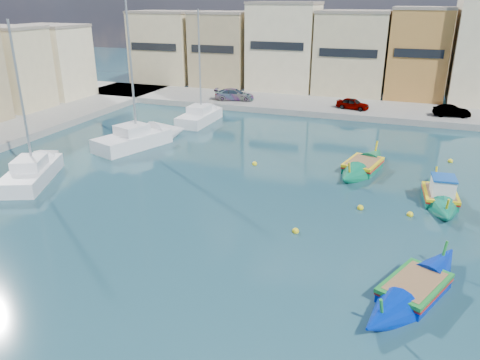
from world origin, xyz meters
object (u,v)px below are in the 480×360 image
at_px(luzzu_green, 363,167).
at_px(luzzu_blue_south, 414,290).
at_px(yacht_north, 207,114).
at_px(yacht_mid, 41,166).
at_px(luzzu_blue_cabin, 440,197).
at_px(yacht_midnorth, 151,136).

bearing_deg(luzzu_green, luzzu_blue_south, -75.63).
bearing_deg(yacht_north, luzzu_blue_south, -50.57).
height_order(yacht_north, yacht_mid, yacht_north).
xyz_separation_m(luzzu_blue_cabin, luzzu_blue_south, (-1.23, -10.37, -0.07)).
distance_m(luzzu_blue_cabin, luzzu_blue_south, 10.44).
xyz_separation_m(luzzu_blue_south, yacht_midnorth, (-20.94, 15.11, 0.25)).
xyz_separation_m(luzzu_green, yacht_north, (-16.24, 9.94, 0.18)).
relative_size(luzzu_green, yacht_north, 0.72).
distance_m(luzzu_green, yacht_north, 19.05).
xyz_separation_m(luzzu_green, yacht_mid, (-20.77, -7.96, 0.17)).
bearing_deg(yacht_mid, yacht_midnorth, 68.46).
relative_size(luzzu_blue_cabin, luzzu_blue_south, 0.92).
bearing_deg(yacht_mid, yacht_north, 75.80).
bearing_deg(yacht_midnorth, luzzu_blue_cabin, -12.08).
xyz_separation_m(luzzu_blue_south, yacht_mid, (-24.42, 6.29, 0.19)).
bearing_deg(yacht_mid, luzzu_blue_south, -14.45).
relative_size(luzzu_blue_cabin, yacht_mid, 0.68).
height_order(luzzu_green, yacht_mid, yacht_mid).
height_order(luzzu_blue_south, yacht_north, yacht_north).
distance_m(luzzu_blue_cabin, luzzu_green, 6.24).
xyz_separation_m(luzzu_blue_south, yacht_north, (-19.89, 24.19, 0.20)).
distance_m(yacht_north, yacht_mid, 18.47).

